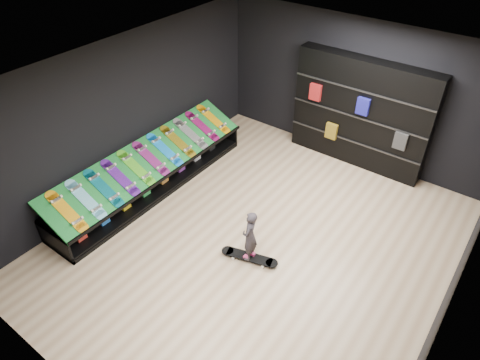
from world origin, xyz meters
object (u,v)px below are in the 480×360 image
Objects in this scene: back_shelving at (360,114)px; floor_skateboard at (249,258)px; child at (250,244)px; display_rack at (152,178)px.

back_shelving is 3.91m from floor_skateboard.
back_shelving is at bearing 72.25° from floor_skateboard.
display_rack is at bearing -113.45° from child.
display_rack is 2.74m from child.
display_rack reaches higher than floor_skateboard.
display_rack is at bearing -130.41° from back_shelving.
display_rack is 7.93× the size of child.
display_rack is 4.45m from back_shelving.
display_rack is 2.75m from floor_skateboard.
display_rack is 1.56× the size of back_shelving.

